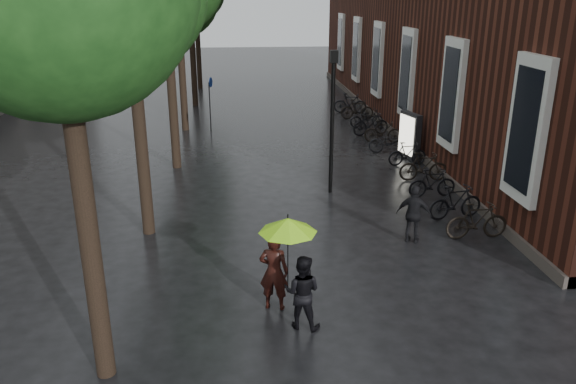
{
  "coord_description": "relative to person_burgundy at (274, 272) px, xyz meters",
  "views": [
    {
      "loc": [
        -1.64,
        -7.28,
        6.2
      ],
      "look_at": [
        -0.46,
        5.35,
        1.64
      ],
      "focal_mm": 35.0,
      "sensor_mm": 36.0,
      "label": 1
    }
  ],
  "objects": [
    {
      "name": "ad_lightbox",
      "position": [
        5.97,
        10.43,
        0.08
      ],
      "size": [
        0.28,
        1.2,
        1.81
      ],
      "rotation": [
        0.0,
        0.0,
        0.24
      ],
      "color": "black",
      "rests_on": "ground"
    },
    {
      "name": "lamp_post",
      "position": [
        2.32,
        6.9,
        1.91
      ],
      "size": [
        0.23,
        0.23,
        4.52
      ],
      "rotation": [
        0.0,
        0.0,
        0.33
      ],
      "color": "black",
      "rests_on": "ground"
    },
    {
      "name": "lime_umbrella",
      "position": [
        0.25,
        -0.4,
        1.18
      ],
      "size": [
        1.14,
        1.14,
        1.67
      ],
      "rotation": [
        0.0,
        0.0,
        -0.17
      ],
      "color": "black",
      "rests_on": "ground"
    },
    {
      "name": "parked_bicycles",
      "position": [
        5.53,
        11.39,
        -0.34
      ],
      "size": [
        2.06,
        16.99,
        1.05
      ],
      "color": "black",
      "rests_on": "ground"
    },
    {
      "name": "cycle_sign",
      "position": [
        -1.83,
        16.02,
        0.79
      ],
      "size": [
        0.13,
        0.45,
        2.46
      ],
      "rotation": [
        0.0,
        0.0,
        -0.26
      ],
      "color": "#262628",
      "rests_on": "ground"
    },
    {
      "name": "person_black",
      "position": [
        0.49,
        -0.72,
        -0.08
      ],
      "size": [
        0.89,
        0.79,
        1.51
      ],
      "primitive_type": "imported",
      "rotation": [
        0.0,
        0.0,
        2.79
      ],
      "color": "black",
      "rests_on": "ground"
    },
    {
      "name": "pedestrian_walking",
      "position": [
        3.82,
        2.9,
        -0.06
      ],
      "size": [
        0.98,
        0.75,
        1.55
      ],
      "primitive_type": "imported",
      "rotation": [
        0.0,
        0.0,
        2.67
      ],
      "color": "black",
      "rests_on": "ground"
    },
    {
      "name": "person_burgundy",
      "position": [
        0.0,
        0.0,
        0.0
      ],
      "size": [
        0.69,
        0.54,
        1.66
      ],
      "primitive_type": "imported",
      "rotation": [
        0.0,
        0.0,
        2.89
      ],
      "color": "black",
      "rests_on": "ground"
    }
  ]
}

